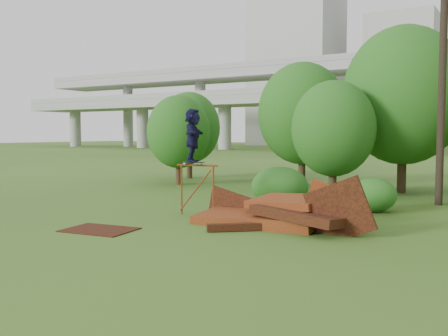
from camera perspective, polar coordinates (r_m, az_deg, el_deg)
The scene contains 16 objects.
ground at distance 14.46m, azimuth -1.43°, elevation -6.93°, with size 240.00×240.00×0.00m, color #2D5116.
scrap_pile at distance 15.00m, azimuth 6.17°, elevation -5.24°, with size 5.83×3.42×2.00m.
grind_rail at distance 16.68m, azimuth -3.07°, elevation -1.63°, with size 1.38×0.46×1.70m.
skateboard at distance 16.68m, azimuth -3.59°, elevation 0.64°, with size 0.79×0.41×0.08m.
skater at distance 16.65m, azimuth -3.60°, elevation 3.75°, with size 1.65×0.52×1.78m, color black.
flat_plate at distance 14.63m, azimuth -14.05°, elevation -6.86°, with size 1.94×1.38×0.03m, color #34160B.
tree_0 at distance 26.66m, azimuth -5.22°, elevation 4.13°, with size 3.37×3.37×4.76m.
tree_1 at distance 26.38m, azimuth 8.95°, elevation 6.17°, with size 4.62×4.62×6.43m.
tree_2 at distance 21.51m, azimuth 12.38°, elevation 4.41°, with size 3.52×3.52×4.96m.
tree_3 at distance 24.30m, azimuth 19.83°, elevation 7.80°, with size 5.49×5.49×7.61m.
tree_6 at distance 30.32m, azimuth -3.99°, elevation 4.61°, with size 3.74×3.74×5.23m.
shrub_left at distance 18.80m, azimuth 6.40°, elevation -2.11°, with size 2.16×1.99×1.50m, color #1C5616.
shrub_right at distance 18.11m, azimuth 16.60°, elevation -2.98°, with size 1.68×1.54×1.19m, color #1C5616.
utility_pole at distance 20.71m, azimuth 23.66°, elevation 8.86°, with size 1.40×0.28×9.08m.
building_left at distance 117.22m, azimuth 8.32°, elevation 11.19°, with size 18.00×16.00×35.00m, color #9E9E99.
building_right at distance 116.91m, azimuth 19.79°, elevation 9.29°, with size 14.00×14.00×28.00m, color #9E9E99.
Camera 1 is at (7.69, -11.93, 2.74)m, focal length 40.00 mm.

